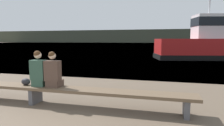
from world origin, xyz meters
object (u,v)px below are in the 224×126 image
at_px(person_right, 53,72).
at_px(shopping_bag, 26,82).
at_px(bench_main, 35,89).
at_px(person_left, 39,71).
at_px(tugboat_red, 207,45).

relative_size(person_right, shopping_bag, 3.70).
height_order(bench_main, shopping_bag, shopping_bag).
bearing_deg(person_left, bench_main, -178.65).
distance_m(shopping_bag, tugboat_red, 17.45).
bearing_deg(person_right, bench_main, -179.60).
relative_size(bench_main, person_left, 8.71).
bearing_deg(shopping_bag, bench_main, -3.00).
bearing_deg(person_left, person_right, 0.11).
bearing_deg(person_left, shopping_bag, 178.32).
relative_size(person_left, person_right, 1.02).
height_order(bench_main, person_right, person_right).
height_order(bench_main, tugboat_red, tugboat_red).
height_order(person_right, tugboat_red, tugboat_red).
relative_size(bench_main, tugboat_red, 0.87).
xyz_separation_m(shopping_bag, tugboat_red, (7.65, 15.66, 0.70)).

